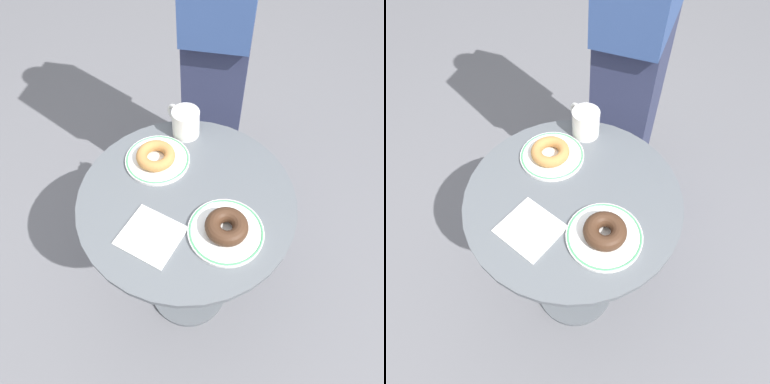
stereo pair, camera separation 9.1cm
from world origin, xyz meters
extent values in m
cube|color=slate|center=(0.00, 0.00, -0.01)|extent=(7.00, 7.00, 0.02)
cylinder|color=#565B60|center=(0.00, 0.00, 0.72)|extent=(0.61, 0.61, 0.02)
cylinder|color=#565B60|center=(0.00, 0.00, 0.37)|extent=(0.06, 0.06, 0.68)
cylinder|color=#565B60|center=(0.00, 0.00, 0.01)|extent=(0.33, 0.33, 0.03)
cylinder|color=white|center=(-0.15, 0.02, 0.73)|extent=(0.19, 0.19, 0.01)
torus|color=#4C9E66|center=(-0.15, 0.02, 0.74)|extent=(0.19, 0.19, 0.01)
cylinder|color=white|center=(0.15, 0.00, 0.73)|extent=(0.20, 0.20, 0.01)
torus|color=#4C9E66|center=(0.15, 0.00, 0.74)|extent=(0.19, 0.19, 0.01)
torus|color=#BC7F42|center=(-0.15, 0.01, 0.75)|extent=(0.16, 0.16, 0.03)
torus|color=#422819|center=(0.15, 0.00, 0.76)|extent=(0.15, 0.15, 0.04)
cube|color=white|center=(0.04, -0.15, 0.73)|extent=(0.18, 0.18, 0.01)
cylinder|color=white|center=(-0.19, 0.16, 0.77)|extent=(0.08, 0.08, 0.09)
torus|color=white|center=(-0.23, 0.16, 0.78)|extent=(0.07, 0.01, 0.07)
cube|color=#2D3351|center=(-0.39, 0.49, 0.45)|extent=(0.40, 0.42, 0.90)
camera|label=1|loc=(0.42, -0.35, 1.50)|focal=32.01mm
camera|label=2|loc=(0.47, -0.27, 1.50)|focal=32.01mm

